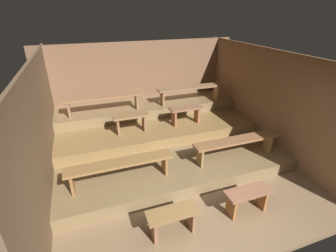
{
  "coord_description": "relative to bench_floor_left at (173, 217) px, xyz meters",
  "views": [
    {
      "loc": [
        -1.75,
        -2.19,
        3.32
      ],
      "look_at": [
        0.18,
        3.15,
        0.58
      ],
      "focal_mm": 26.46,
      "sensor_mm": 36.0,
      "label": 1
    }
  ],
  "objects": [
    {
      "name": "wall_right",
      "position": [
        3.27,
        2.0,
        0.89
      ],
      "size": [
        0.06,
        5.78,
        2.45
      ],
      "primitive_type": "cube",
      "color": "brown",
      "rests_on": "ground"
    },
    {
      "name": "bench_upper_left",
      "position": [
        -0.55,
        3.67,
        0.81
      ],
      "size": [
        1.99,
        0.32,
        0.46
      ],
      "color": "#916642",
      "rests_on": "platform_upper"
    },
    {
      "name": "bench_lower_right",
      "position": [
        1.98,
        1.26,
        0.3
      ],
      "size": [
        2.01,
        0.32,
        0.46
      ],
      "color": "#8D5F3B",
      "rests_on": "platform_lower"
    },
    {
      "name": "platform_lower",
      "position": [
        0.7,
        2.56,
        -0.21
      ],
      "size": [
        5.07,
        3.84,
        0.26
      ],
      "primitive_type": "cube",
      "color": "olive",
      "rests_on": "ground"
    },
    {
      "name": "wall_left",
      "position": [
        -1.87,
        2.0,
        0.89
      ],
      "size": [
        0.06,
        5.78,
        2.45
      ],
      "primitive_type": "cube",
      "color": "brown",
      "rests_on": "ground"
    },
    {
      "name": "platform_upper",
      "position": [
        0.7,
        3.92,
        0.31
      ],
      "size": [
        5.07,
        1.13,
        0.26
      ],
      "primitive_type": "cube",
      "color": "olive",
      "rests_on": "platform_middle"
    },
    {
      "name": "bench_floor_right",
      "position": [
        1.4,
        0.0,
        0.0
      ],
      "size": [
        0.84,
        0.32,
        0.46
      ],
      "color": "#915E44",
      "rests_on": "ground"
    },
    {
      "name": "bench_middle_right",
      "position": [
        1.43,
        2.8,
        0.51
      ],
      "size": [
        0.86,
        0.32,
        0.46
      ],
      "color": "#8B6044",
      "rests_on": "platform_middle"
    },
    {
      "name": "platform_middle",
      "position": [
        0.7,
        3.31,
        0.05
      ],
      "size": [
        5.07,
        2.35,
        0.26
      ],
      "primitive_type": "cube",
      "color": "olive",
      "rests_on": "platform_lower"
    },
    {
      "name": "bench_lower_left",
      "position": [
        -0.58,
        1.26,
        0.3
      ],
      "size": [
        2.01,
        0.32,
        0.46
      ],
      "color": "olive",
      "rests_on": "platform_lower"
    },
    {
      "name": "bench_upper_right",
      "position": [
        1.95,
        3.67,
        0.81
      ],
      "size": [
        1.99,
        0.32,
        0.46
      ],
      "color": "olive",
      "rests_on": "platform_upper"
    },
    {
      "name": "bench_floor_left",
      "position": [
        0.0,
        0.0,
        0.0
      ],
      "size": [
        0.84,
        0.32,
        0.46
      ],
      "color": "olive",
      "rests_on": "ground"
    },
    {
      "name": "wall_back",
      "position": [
        0.7,
        4.51,
        0.89
      ],
      "size": [
        5.87,
        0.06,
        2.45
      ],
      "primitive_type": "cube",
      "color": "brown",
      "rests_on": "ground"
    },
    {
      "name": "bench_middle_left",
      "position": [
        -0.03,
        2.8,
        0.51
      ],
      "size": [
        0.86,
        0.32,
        0.46
      ],
      "color": "olive",
      "rests_on": "platform_middle"
    },
    {
      "name": "ground",
      "position": [
        0.7,
        2.0,
        -0.37
      ],
      "size": [
        5.87,
        5.78,
        0.08
      ],
      "primitive_type": "cube",
      "color": "#836749"
    }
  ]
}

